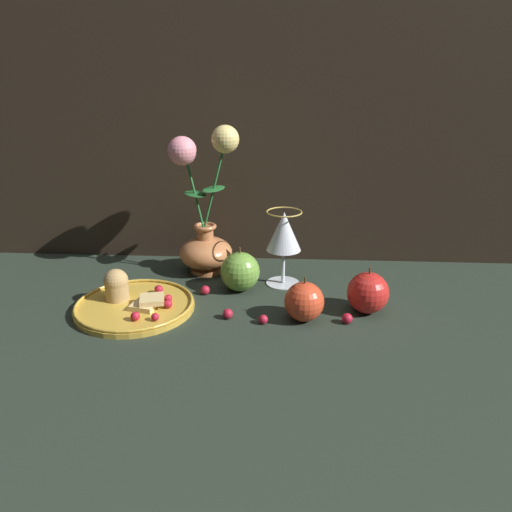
% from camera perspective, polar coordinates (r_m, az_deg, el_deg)
% --- Properties ---
extents(ground_plane, '(2.40, 2.40, 0.00)m').
position_cam_1_polar(ground_plane, '(1.01, -0.66, -4.88)').
color(ground_plane, '#232D23').
rests_on(ground_plane, ground).
extents(vase, '(0.15, 0.12, 0.33)m').
position_cam_1_polar(vase, '(1.10, -5.85, 3.54)').
color(vase, '#B77042').
rests_on(vase, ground_plane).
extents(plate_with_pastries, '(0.23, 0.23, 0.07)m').
position_cam_1_polar(plate_with_pastries, '(0.99, -13.94, -5.11)').
color(plate_with_pastries, gold).
rests_on(plate_with_pastries, ground_plane).
extents(wine_glass, '(0.07, 0.07, 0.16)m').
position_cam_1_polar(wine_glass, '(1.04, 3.20, 2.49)').
color(wine_glass, silver).
rests_on(wine_glass, ground_plane).
extents(apple_beside_vase, '(0.07, 0.07, 0.09)m').
position_cam_1_polar(apple_beside_vase, '(0.92, 5.52, -5.21)').
color(apple_beside_vase, '#D14223').
rests_on(apple_beside_vase, ground_plane).
extents(apple_near_glass, '(0.08, 0.08, 0.09)m').
position_cam_1_polar(apple_near_glass, '(0.97, 12.67, -4.12)').
color(apple_near_glass, red).
rests_on(apple_near_glass, ground_plane).
extents(apple_at_table_edge, '(0.08, 0.08, 0.09)m').
position_cam_1_polar(apple_at_table_edge, '(1.03, -1.83, -1.79)').
color(apple_at_table_edge, '#669938').
rests_on(apple_at_table_edge, ground_plane).
extents(berry_near_plate, '(0.02, 0.02, 0.02)m').
position_cam_1_polar(berry_near_plate, '(0.93, -3.25, -6.61)').
color(berry_near_plate, '#AD192D').
rests_on(berry_near_plate, ground_plane).
extents(berry_front_center, '(0.02, 0.02, 0.02)m').
position_cam_1_polar(berry_front_center, '(1.03, -5.82, -3.90)').
color(berry_front_center, '#AD192D').
rests_on(berry_front_center, ground_plane).
extents(berry_by_glass_stem, '(0.02, 0.02, 0.02)m').
position_cam_1_polar(berry_by_glass_stem, '(0.93, 10.38, -7.04)').
color(berry_by_glass_stem, '#AD192D').
rests_on(berry_by_glass_stem, ground_plane).
extents(berry_under_candlestick, '(0.02, 0.02, 0.02)m').
position_cam_1_polar(berry_under_candlestick, '(0.91, 0.83, -7.26)').
color(berry_under_candlestick, '#AD192D').
rests_on(berry_under_candlestick, ground_plane).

